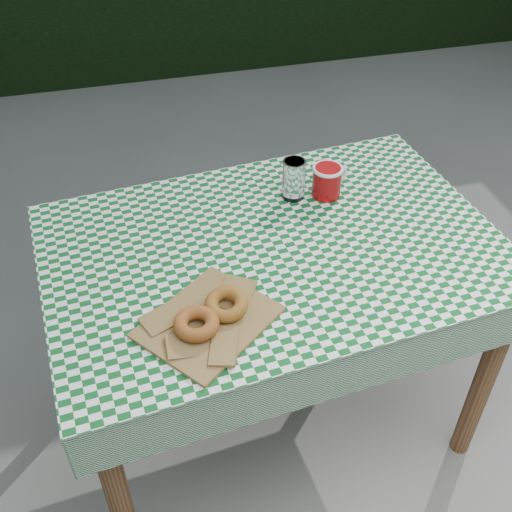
{
  "coord_description": "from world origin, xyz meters",
  "views": [
    {
      "loc": [
        -0.54,
        -1.11,
        1.83
      ],
      "look_at": [
        -0.23,
        0.06,
        0.79
      ],
      "focal_mm": 43.51,
      "sensor_mm": 36.0,
      "label": 1
    }
  ],
  "objects_px": {
    "drinking_glass": "(294,179)",
    "coffee_mug": "(327,181)",
    "paper_bag": "(208,321)",
    "table": "(272,340)"
  },
  "relations": [
    {
      "from": "drinking_glass",
      "to": "coffee_mug",
      "type": "bearing_deg",
      "value": -10.24
    },
    {
      "from": "paper_bag",
      "to": "drinking_glass",
      "type": "height_order",
      "value": "drinking_glass"
    },
    {
      "from": "paper_bag",
      "to": "drinking_glass",
      "type": "xyz_separation_m",
      "value": [
        0.34,
        0.44,
        0.05
      ]
    },
    {
      "from": "table",
      "to": "drinking_glass",
      "type": "xyz_separation_m",
      "value": [
        0.12,
        0.21,
        0.44
      ]
    },
    {
      "from": "coffee_mug",
      "to": "drinking_glass",
      "type": "bearing_deg",
      "value": 143.74
    },
    {
      "from": "table",
      "to": "drinking_glass",
      "type": "relative_size",
      "value": 9.89
    },
    {
      "from": "table",
      "to": "coffee_mug",
      "type": "bearing_deg",
      "value": 36.32
    },
    {
      "from": "paper_bag",
      "to": "coffee_mug",
      "type": "bearing_deg",
      "value": 44.0
    },
    {
      "from": "paper_bag",
      "to": "coffee_mug",
      "type": "relative_size",
      "value": 1.75
    },
    {
      "from": "table",
      "to": "paper_bag",
      "type": "xyz_separation_m",
      "value": [
        -0.23,
        -0.23,
        0.39
      ]
    }
  ]
}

